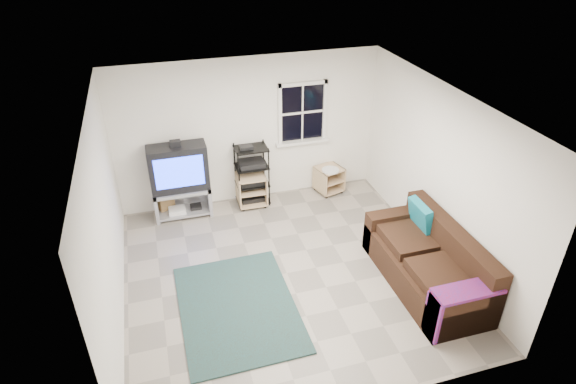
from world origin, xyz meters
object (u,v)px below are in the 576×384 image
object	(u,v)px
tv_unit	(179,175)
sofa	(429,264)
av_rack	(252,179)
side_table_right	(328,177)
side_table_left	(251,188)

from	to	relation	value
tv_unit	sofa	world-z (taller)	tv_unit
av_rack	side_table_right	distance (m)	1.46
av_rack	side_table_right	bearing A→B (deg)	0.09
tv_unit	av_rack	size ratio (longest dim) A/B	1.24
tv_unit	sofa	bearing A→B (deg)	-41.88
av_rack	sofa	bearing A→B (deg)	-56.49
side_table_left	side_table_right	world-z (taller)	side_table_left
side_table_right	sofa	distance (m)	2.87
side_table_right	sofa	bearing A→B (deg)	-81.36
side_table_right	av_rack	bearing A→B (deg)	-179.91
side_table_right	sofa	size ratio (longest dim) A/B	0.26
side_table_right	sofa	world-z (taller)	sofa
av_rack	sofa	world-z (taller)	av_rack
side_table_left	av_rack	bearing A→B (deg)	4.87
av_rack	side_table_right	xyz separation A→B (m)	(1.45, 0.00, -0.20)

